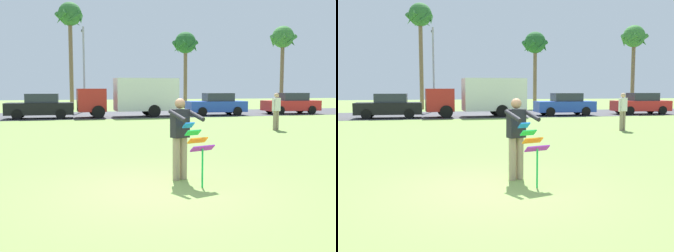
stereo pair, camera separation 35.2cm
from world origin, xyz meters
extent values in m
plane|color=olive|center=(0.00, 0.00, 0.00)|extent=(120.00, 120.00, 0.00)
cube|color=#424247|center=(0.00, 21.34, 0.01)|extent=(120.00, 8.00, 0.01)
cylinder|color=gray|center=(0.68, 0.77, 0.45)|extent=(0.16, 0.16, 0.90)
cylinder|color=gray|center=(0.51, 0.71, 0.45)|extent=(0.16, 0.16, 0.90)
cube|color=black|center=(0.60, 0.74, 1.20)|extent=(0.41, 0.31, 0.60)
sphere|color=#9E7051|center=(0.60, 0.74, 1.62)|extent=(0.22, 0.22, 0.22)
cylinder|color=black|center=(0.88, 0.57, 1.38)|extent=(0.25, 0.59, 0.24)
cylinder|color=black|center=(0.46, 0.44, 1.38)|extent=(0.25, 0.59, 0.24)
cube|color=blue|center=(0.69, 0.44, 1.19)|extent=(0.25, 0.20, 0.12)
cube|color=green|center=(0.73, 0.28, 1.05)|extent=(0.35, 0.23, 0.12)
cube|color=orange|center=(0.78, 0.12, 0.92)|extent=(0.44, 0.25, 0.12)
cube|color=purple|center=(0.83, -0.03, 0.78)|extent=(0.53, 0.28, 0.12)
cylinder|color=green|center=(0.83, -0.03, 0.39)|extent=(0.04, 0.04, 0.78)
cube|color=black|center=(-3.42, 18.94, 0.64)|extent=(4.22, 1.75, 0.76)
cube|color=#282D38|center=(-3.27, 18.94, 1.30)|extent=(2.03, 1.42, 0.60)
cylinder|color=black|center=(-4.73, 18.15, 0.32)|extent=(0.64, 0.23, 0.64)
cylinder|color=black|center=(-4.71, 19.77, 0.32)|extent=(0.64, 0.23, 0.64)
cylinder|color=black|center=(-2.13, 18.12, 0.32)|extent=(0.64, 0.23, 0.64)
cylinder|color=black|center=(-2.11, 19.74, 0.32)|extent=(0.64, 0.23, 0.64)
cube|color=#B2231E|center=(-0.18, 18.85, 1.17)|extent=(1.86, 1.96, 1.50)
cube|color=silver|center=(3.52, 18.97, 1.52)|extent=(4.26, 2.14, 2.20)
cylinder|color=black|center=(0.21, 17.94, 0.42)|extent=(0.85, 0.31, 0.84)
cylinder|color=black|center=(0.14, 19.78, 0.42)|extent=(0.85, 0.31, 0.84)
cylinder|color=black|center=(3.91, 18.06, 0.42)|extent=(0.85, 0.31, 0.84)
cylinder|color=black|center=(3.85, 19.90, 0.42)|extent=(0.85, 0.31, 0.84)
cube|color=#2347B7|center=(8.69, 18.94, 0.64)|extent=(4.24, 1.81, 0.76)
cube|color=#282D38|center=(8.84, 18.94, 1.30)|extent=(2.05, 1.45, 0.60)
cylinder|color=black|center=(7.36, 18.17, 0.32)|extent=(0.65, 0.24, 0.64)
cylinder|color=black|center=(7.41, 19.79, 0.32)|extent=(0.65, 0.24, 0.64)
cylinder|color=black|center=(9.97, 18.10, 0.32)|extent=(0.65, 0.24, 0.64)
cylinder|color=black|center=(10.01, 19.72, 0.32)|extent=(0.65, 0.24, 0.64)
cube|color=red|center=(14.75, 18.94, 0.64)|extent=(4.25, 1.83, 0.76)
cube|color=#282D38|center=(14.90, 18.94, 1.30)|extent=(2.06, 1.46, 0.60)
cylinder|color=black|center=(13.43, 18.18, 0.32)|extent=(0.65, 0.24, 0.64)
cylinder|color=black|center=(13.48, 19.79, 0.32)|extent=(0.65, 0.24, 0.64)
cylinder|color=black|center=(16.03, 18.10, 0.32)|extent=(0.65, 0.24, 0.64)
cylinder|color=black|center=(16.08, 19.71, 0.32)|extent=(0.65, 0.24, 0.64)
cylinder|color=brown|center=(-1.30, 29.57, 4.22)|extent=(0.36, 0.36, 8.44)
sphere|color=#2D6B2D|center=(-1.30, 29.57, 8.64)|extent=(2.10, 2.10, 2.10)
cone|color=#2D6B2D|center=(-0.35, 29.57, 8.19)|extent=(0.44, 1.56, 1.28)
cone|color=#2D6B2D|center=(-1.00, 30.48, 8.19)|extent=(1.62, 0.90, 1.28)
cone|color=#2D6B2D|center=(-2.07, 30.13, 8.19)|extent=(1.27, 1.52, 1.28)
cone|color=#2D6B2D|center=(-2.07, 29.01, 8.19)|extent=(1.27, 1.52, 1.28)
cone|color=#2D6B2D|center=(-1.00, 28.67, 8.19)|extent=(1.62, 0.90, 1.28)
cylinder|color=brown|center=(9.72, 29.82, 3.12)|extent=(0.36, 0.36, 6.24)
sphere|color=#236028|center=(9.72, 29.82, 6.44)|extent=(2.10, 2.10, 2.10)
cone|color=#236028|center=(10.67, 29.82, 5.99)|extent=(0.44, 1.56, 1.28)
cone|color=#236028|center=(10.02, 30.72, 5.99)|extent=(1.62, 0.90, 1.28)
cone|color=#236028|center=(8.96, 30.37, 5.99)|extent=(1.27, 1.52, 1.28)
cone|color=#236028|center=(8.96, 29.26, 5.99)|extent=(1.27, 1.52, 1.28)
cone|color=#236028|center=(10.02, 28.91, 5.99)|extent=(1.62, 0.90, 1.28)
cylinder|color=brown|center=(18.82, 27.05, 3.37)|extent=(0.36, 0.36, 6.75)
sphere|color=#387A33|center=(18.82, 27.05, 6.95)|extent=(2.10, 2.10, 2.10)
cone|color=#387A33|center=(19.77, 27.05, 6.50)|extent=(0.44, 1.56, 1.28)
cone|color=#387A33|center=(19.12, 27.95, 6.50)|extent=(1.62, 0.90, 1.28)
cone|color=#387A33|center=(18.05, 27.61, 6.50)|extent=(1.27, 1.52, 1.28)
cone|color=#387A33|center=(18.05, 26.49, 6.50)|extent=(1.27, 1.52, 1.28)
cone|color=#387A33|center=(19.12, 26.15, 6.50)|extent=(1.62, 0.90, 1.28)
cylinder|color=#9E9EA3|center=(-0.30, 25.95, 3.50)|extent=(0.16, 0.16, 7.00)
cylinder|color=#9E9EA3|center=(-0.30, 26.65, 6.90)|extent=(0.10, 1.40, 0.10)
cube|color=#4C4C51|center=(-0.30, 27.30, 6.86)|extent=(0.24, 0.44, 0.16)
cylinder|color=gray|center=(7.74, 8.96, 0.45)|extent=(0.16, 0.16, 0.90)
cylinder|color=gray|center=(7.58, 8.89, 0.45)|extent=(0.16, 0.16, 0.90)
cube|color=silver|center=(7.66, 8.92, 1.20)|extent=(0.42, 0.34, 0.60)
sphere|color=tan|center=(7.66, 8.92, 1.62)|extent=(0.22, 0.22, 0.22)
cylinder|color=silver|center=(7.88, 9.02, 1.17)|extent=(0.09, 0.09, 0.58)
cylinder|color=silver|center=(7.44, 8.83, 1.17)|extent=(0.09, 0.09, 0.58)
camera|label=1|loc=(-1.68, -6.97, 1.93)|focal=41.03mm
camera|label=2|loc=(-1.34, -7.06, 1.93)|focal=41.03mm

